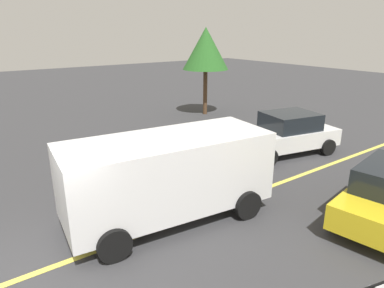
% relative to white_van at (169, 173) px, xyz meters
% --- Properties ---
extents(ground_plane, '(80.00, 80.00, 0.00)m').
position_rel_white_van_xyz_m(ground_plane, '(-3.18, -0.28, -1.27)').
color(ground_plane, '#38383A').
extents(lane_marking_centre, '(28.00, 0.16, 0.01)m').
position_rel_white_van_xyz_m(lane_marking_centre, '(-0.18, -0.28, -1.26)').
color(lane_marking_centre, '#E0D14C').
extents(white_van, '(5.38, 2.70, 2.20)m').
position_rel_white_van_xyz_m(white_van, '(0.00, 0.00, 0.00)').
color(white_van, white).
rests_on(white_van, ground_plane).
extents(car_white_crossing, '(4.39, 2.73, 1.61)m').
position_rel_white_van_xyz_m(car_white_crossing, '(6.44, 1.59, -0.46)').
color(car_white_crossing, white).
rests_on(car_white_crossing, ground_plane).
extents(tree_left_verge, '(2.56, 2.56, 4.85)m').
position_rel_white_van_xyz_m(tree_left_verge, '(7.88, 8.72, 2.42)').
color(tree_left_verge, '#513823').
rests_on(tree_left_verge, ground_plane).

